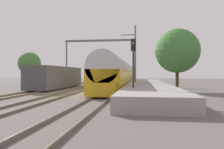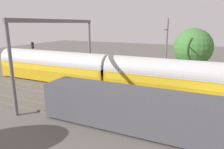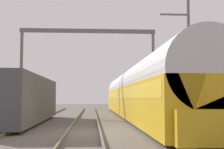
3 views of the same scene
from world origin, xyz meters
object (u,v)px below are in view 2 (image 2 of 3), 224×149
(passenger_train, at_px, (108,72))
(person_crossing, at_px, (102,76))
(catenary_gantry, at_px, (59,42))
(railway_signal_far, at_px, (33,54))
(freight_car, at_px, (128,108))

(passenger_train, distance_m, person_crossing, 2.20)
(passenger_train, relative_size, catenary_gantry, 2.65)
(passenger_train, relative_size, railway_signal_far, 6.91)
(person_crossing, bearing_deg, passenger_train, 59.37)
(person_crossing, relative_size, catenary_gantry, 0.14)
(passenger_train, bearing_deg, person_crossing, 49.52)
(passenger_train, xyz_separation_m, freight_car, (-7.99, -5.48, -0.50))
(passenger_train, distance_m, railway_signal_far, 13.58)
(freight_car, height_order, person_crossing, freight_car)
(freight_car, height_order, catenary_gantry, catenary_gantry)
(person_crossing, bearing_deg, catenary_gantry, -11.75)
(railway_signal_far, height_order, catenary_gantry, catenary_gantry)
(catenary_gantry, bearing_deg, railway_signal_far, 58.87)
(passenger_train, xyz_separation_m, catenary_gantry, (-4.00, 3.61, 3.65))
(passenger_train, bearing_deg, catenary_gantry, 137.94)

